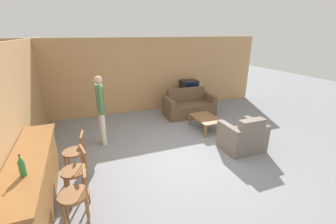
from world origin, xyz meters
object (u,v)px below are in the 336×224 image
Objects in this scene: bar_chair_near at (76,198)px; couch_far at (189,106)px; bar_chair_mid at (75,174)px; bar_chair_far at (75,155)px; table_lamp at (199,84)px; coffee_table at (206,119)px; person_by_window at (101,106)px; tv at (189,87)px; armchair_near at (243,137)px; bottle at (22,166)px; tv_unit at (189,100)px.

bar_chair_near reaches higher than couch_far.
bar_chair_far is (0.00, 0.67, 0.00)m from bar_chair_mid.
bar_chair_far is 5.56m from table_lamp.
person_by_window is at bearing 176.80° from coffee_table.
couch_far is 0.99m from tv.
table_lamp reaches higher than bar_chair_mid.
person_by_window is at bearing 72.02° from bar_chair_mid.
bar_chair_mid is 3.83m from armchair_near.
bar_chair_far is at bearing -144.04° from table_lamp.
tv is at bearing 63.68° from couch_far.
person_by_window is (-3.40, -1.91, 0.21)m from tv.
bar_chair_near is 0.62m from bar_chair_mid.
table_lamp is at bearing 40.76° from bottle.
bar_chair_mid and bar_chair_far have the same top height.
tv_unit is at bearing 44.10° from bar_chair_mid.
bar_chair_near is at bearing -16.23° from bottle.
bar_chair_near is at bearing -131.72° from tv.
coffee_table is 0.86× the size of tv_unit.
bar_chair_near is 0.83m from bottle.
bar_chair_near is 1.00× the size of bar_chair_far.
bar_chair_mid is 2.17× the size of table_lamp.
couch_far is 0.86m from tv_unit.
table_lamp is (4.49, 3.92, 0.36)m from bar_chair_mid.
coffee_table is 3.27× the size of bottle.
tv is 6.38m from bottle.
bar_chair_near and bar_chair_mid have the same top height.
tv_unit is (0.25, 3.48, -0.04)m from armchair_near.
bar_chair_far reaches higher than tv_unit.
bar_chair_mid is 0.96× the size of coffee_table.
coffee_table is (3.59, 1.85, -0.21)m from bar_chair_mid.
person_by_window is at bearing 153.57° from armchair_near.
bar_chair_near is at bearing -134.20° from couch_far.
tv reaches higher than coffee_table.
tv_unit is at bearing 29.39° from person_by_window.
couch_far is 0.95× the size of person_by_window.
bar_chair_near is 0.54× the size of person_by_window.
bar_chair_near reaches higher than coffee_table.
armchair_near is 3.59m from person_by_window.
bar_chair_mid is at bearing -152.77° from coffee_table.
armchair_near is at bearing 6.68° from bar_chair_mid.
tv_unit is 0.53m from tv.
bottle is at bearing -117.60° from bar_chair_far.
coffee_table is 3.02m from person_by_window.
tv is 1.34× the size of table_lamp.
tv reaches higher than bar_chair_near.
tv_unit is 0.66× the size of person_by_window.
tv_unit is at bearing -180.00° from table_lamp.
bar_chair_mid is 4.04m from coffee_table.
bottle reaches higher than armchair_near.
tv is (4.05, 3.26, 0.28)m from bar_chair_far.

